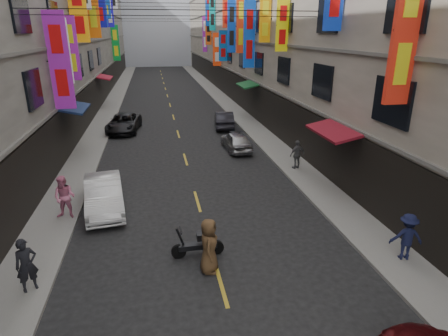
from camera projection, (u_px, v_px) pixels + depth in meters
name	position (u px, v px, depth m)	size (l,w,h in m)	color
sidewalk_left	(111.00, 106.00, 38.02)	(2.00, 90.00, 0.12)	slate
sidewalk_right	(226.00, 102.00, 40.10)	(2.00, 90.00, 0.12)	slate
building_row_left	(31.00, 5.00, 33.73)	(10.14, 90.00, 19.00)	gray
building_row_right	(284.00, 8.00, 37.90)	(10.14, 90.00, 19.00)	#AD9F91
haze_block	(156.00, 13.00, 81.44)	(18.00, 8.00, 22.00)	silver
shop_signage	(164.00, 7.00, 29.69)	(14.00, 55.00, 12.02)	#0D329D
street_awnings	(160.00, 104.00, 23.06)	(13.99, 35.20, 0.41)	#134927
overhead_cables	(173.00, 6.00, 24.98)	(14.00, 38.04, 1.24)	black
lane_markings	(172.00, 111.00, 36.31)	(0.12, 80.20, 0.01)	gold
scooter_crossing	(199.00, 244.00, 12.68)	(1.80, 0.50, 1.14)	black
scooter_far_right	(235.00, 139.00, 25.15)	(0.75, 1.75, 1.14)	black
car_left_mid	(104.00, 194.00, 15.93)	(1.49, 4.28, 1.41)	silver
car_left_far	(124.00, 123.00, 28.56)	(2.18, 4.73, 1.31)	black
car_right_mid	(236.00, 141.00, 24.03)	(1.45, 3.60, 1.23)	#A5A6AA
car_right_far	(224.00, 120.00, 29.65)	(1.38, 3.97, 1.31)	#222128
pedestrian_lnear	(26.00, 265.00, 10.70)	(0.60, 0.55, 1.65)	black
pedestrian_lfar	(65.00, 197.00, 14.92)	(0.86, 0.59, 1.78)	pink
pedestrian_rnear	(407.00, 237.00, 12.22)	(1.04, 0.54, 1.62)	#131635
pedestrian_rfar	(297.00, 154.00, 20.39)	(0.94, 0.53, 1.60)	#58585B
pedestrian_crossing	(209.00, 246.00, 11.70)	(0.90, 0.61, 1.83)	brown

